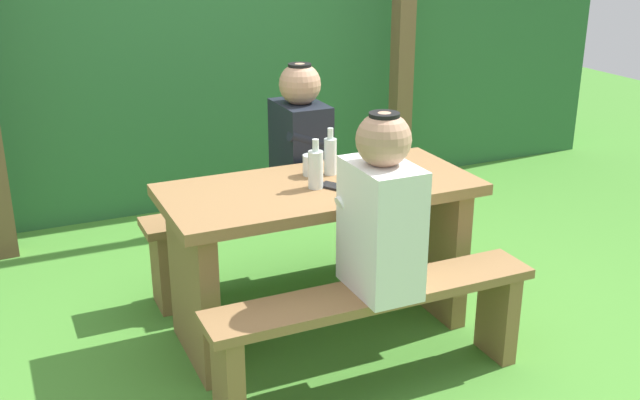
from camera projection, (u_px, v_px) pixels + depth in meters
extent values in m
plane|color=#478930|center=(320.00, 329.00, 3.61)|extent=(12.00, 12.00, 0.00)
cube|color=#2C6335|center=(185.00, 61.00, 5.22)|extent=(6.40, 0.83, 1.83)
cube|color=brown|center=(403.00, 30.00, 5.02)|extent=(0.12, 0.12, 2.29)
cube|color=olive|center=(320.00, 190.00, 3.36)|extent=(1.40, 0.64, 0.05)
cube|color=olive|center=(193.00, 289.00, 3.25)|extent=(0.08, 0.54, 0.68)
cube|color=olive|center=(431.00, 242.00, 3.72)|extent=(0.08, 0.54, 0.68)
cube|color=olive|center=(375.00, 294.00, 3.01)|extent=(1.40, 0.24, 0.04)
cube|color=olive|center=(228.00, 379.00, 2.84)|extent=(0.07, 0.22, 0.41)
cube|color=olive|center=(498.00, 313.00, 3.32)|extent=(0.07, 0.22, 0.41)
cube|color=olive|center=(278.00, 208.00, 3.90)|extent=(1.40, 0.24, 0.04)
cube|color=olive|center=(162.00, 269.00, 3.74)|extent=(0.07, 0.22, 0.41)
cube|color=olive|center=(382.00, 229.00, 4.22)|extent=(0.07, 0.22, 0.41)
cube|color=white|center=(381.00, 228.00, 2.92)|extent=(0.22, 0.34, 0.52)
sphere|color=tan|center=(384.00, 140.00, 2.79)|extent=(0.21, 0.21, 0.21)
cylinder|color=black|center=(384.00, 116.00, 2.76)|extent=(0.12, 0.12, 0.02)
cylinder|color=white|center=(365.00, 192.00, 3.00)|extent=(0.25, 0.07, 0.15)
cube|color=black|center=(301.00, 153.00, 3.86)|extent=(0.22, 0.34, 0.52)
sphere|color=tan|center=(300.00, 84.00, 3.73)|extent=(0.21, 0.21, 0.21)
cylinder|color=black|center=(300.00, 66.00, 3.70)|extent=(0.12, 0.12, 0.02)
cylinder|color=black|center=(312.00, 140.00, 3.70)|extent=(0.25, 0.07, 0.15)
cylinder|color=silver|center=(311.00, 165.00, 3.46)|extent=(0.08, 0.08, 0.10)
cylinder|color=silver|center=(330.00, 157.00, 3.46)|extent=(0.06, 0.06, 0.17)
cylinder|color=silver|center=(330.00, 134.00, 3.42)|extent=(0.03, 0.03, 0.05)
cylinder|color=silver|center=(316.00, 170.00, 3.28)|extent=(0.07, 0.07, 0.17)
cylinder|color=silver|center=(316.00, 145.00, 3.24)|extent=(0.03, 0.03, 0.05)
cube|color=black|center=(335.00, 187.00, 3.31)|extent=(0.13, 0.16, 0.01)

